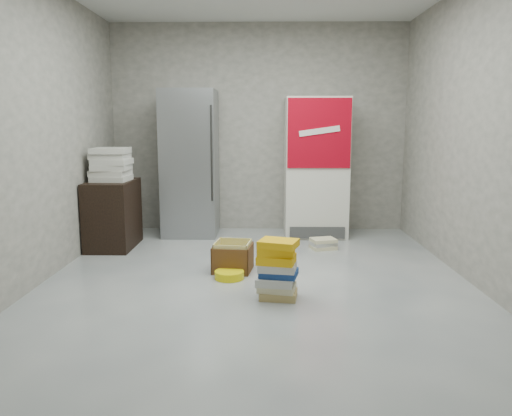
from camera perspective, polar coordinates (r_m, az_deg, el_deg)
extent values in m
plane|color=#B4B5B0|center=(4.66, 0.03, -8.72)|extent=(5.00, 5.00, 0.00)
cube|color=#A8A198|center=(6.92, 0.32, 9.06)|extent=(4.00, 0.04, 2.80)
cube|color=#A8A198|center=(1.93, -1.03, 7.65)|extent=(4.00, 0.04, 2.80)
cube|color=#A8A198|center=(4.88, -24.41, 7.99)|extent=(0.04, 5.00, 2.80)
cube|color=#A8A198|center=(4.83, 24.74, 7.96)|extent=(0.04, 5.00, 2.80)
cube|color=#94979B|center=(6.64, -7.53, 5.07)|extent=(0.70, 0.70, 1.90)
cylinder|color=#333333|center=(6.24, -5.11, 6.21)|extent=(0.02, 0.02, 1.19)
cube|color=silver|center=(6.61, 6.82, 4.63)|extent=(0.80, 0.70, 1.80)
cube|color=#A60616|center=(6.23, 7.25, 8.47)|extent=(0.78, 0.02, 0.85)
cube|color=white|center=(6.22, 7.27, 8.71)|extent=(0.50, 0.01, 0.14)
cube|color=#3F3F3F|center=(6.38, 7.01, -2.83)|extent=(0.70, 0.02, 0.15)
cube|color=black|center=(6.19, -16.02, -0.69)|extent=(0.50, 0.80, 0.80)
cube|color=beige|center=(6.12, -16.18, 3.29)|extent=(0.42, 0.42, 0.06)
cube|color=beige|center=(6.12, -16.28, 3.90)|extent=(0.42, 0.42, 0.06)
cube|color=beige|center=(6.11, -16.18, 4.50)|extent=(0.41, 0.41, 0.06)
cube|color=beige|center=(6.10, -16.13, 5.11)|extent=(0.41, 0.41, 0.06)
cube|color=beige|center=(6.11, -16.32, 5.72)|extent=(0.40, 0.40, 0.06)
cube|color=beige|center=(6.08, -16.29, 6.32)|extent=(0.41, 0.41, 0.06)
cube|color=tan|center=(4.31, 2.59, -9.82)|extent=(0.34, 0.28, 0.06)
cube|color=beige|center=(4.30, 2.40, -9.01)|extent=(0.35, 0.30, 0.06)
cube|color=#B7B6AE|center=(4.25, 2.17, -8.29)|extent=(0.34, 0.28, 0.07)
cube|color=navy|center=(4.25, 2.62, -7.43)|extent=(0.35, 0.30, 0.06)
cube|color=#B7B6AE|center=(4.22, 2.46, -6.72)|extent=(0.34, 0.29, 0.06)
cube|color=#E8A90E|center=(4.21, 2.35, -5.85)|extent=(0.35, 0.30, 0.07)
cube|color=#E8A90E|center=(4.20, 2.35, -4.87)|extent=(0.33, 0.27, 0.07)
cube|color=#E8A90E|center=(4.16, 2.59, -4.08)|extent=(0.37, 0.32, 0.06)
cube|color=beige|center=(5.98, 7.66, -4.46)|extent=(0.33, 0.29, 0.04)
cube|color=#B7B6AE|center=(5.98, 7.67, -4.03)|extent=(0.34, 0.30, 0.05)
cube|color=beige|center=(5.96, 7.71, -3.66)|extent=(0.33, 0.28, 0.04)
cube|color=gold|center=(5.08, -2.65, -7.10)|extent=(0.39, 0.39, 0.01)
cube|color=brown|center=(5.22, -2.28, -5.20)|extent=(0.37, 0.06, 0.26)
cube|color=brown|center=(4.88, -3.06, -6.27)|extent=(0.37, 0.06, 0.26)
cube|color=brown|center=(5.09, -4.66, -5.63)|extent=(0.06, 0.37, 0.26)
cube|color=brown|center=(5.02, -0.63, -5.80)|extent=(0.06, 0.37, 0.26)
cube|color=gold|center=(5.20, -2.31, -5.05)|extent=(0.34, 0.05, 0.30)
cube|color=gold|center=(4.89, -3.03, -6.02)|extent=(0.34, 0.05, 0.30)
cube|color=gold|center=(5.08, -4.49, -5.44)|extent=(0.05, 0.34, 0.30)
cube|color=gold|center=(5.02, -0.81, -5.60)|extent=(0.05, 0.34, 0.30)
cylinder|color=yellow|center=(4.82, -3.06, -7.63)|extent=(0.30, 0.30, 0.08)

